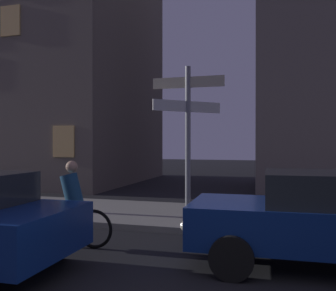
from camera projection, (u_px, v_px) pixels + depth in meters
sidewalk_kerb at (252, 220)px, 9.04m from camera, size 40.00×3.19×0.14m
signpost at (188, 129)px, 8.20m from camera, size 1.61×1.24×3.49m
car_near_left at (330, 217)px, 5.71m from camera, size 4.29×1.99×1.49m
cyclist at (69, 207)px, 6.97m from camera, size 1.82×0.34×1.61m
building_left_block at (49, 59)px, 19.36m from camera, size 9.59×8.82×12.60m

